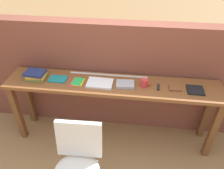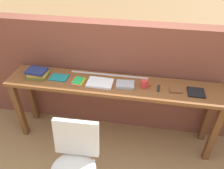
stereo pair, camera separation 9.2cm
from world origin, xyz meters
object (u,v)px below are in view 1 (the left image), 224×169
book_repair_rightmost (195,90)px  pamphlet_pile_colourful (77,82)px  book_open_centre (100,83)px  book_stack_leftmost (36,75)px  mug (144,83)px  chair_white_moulded (78,160)px  leather_journal_brown (175,88)px  multitool_folded (158,87)px  magazine_cycling (58,79)px

book_repair_rightmost → pamphlet_pile_colourful: bearing=-179.4°
book_open_centre → book_repair_rightmost: (1.06, 0.00, -0.00)m
book_stack_leftmost → book_repair_rightmost: book_stack_leftmost is taller
mug → book_open_centre: bearing=-178.0°
chair_white_moulded → leather_journal_brown: size_ratio=6.86×
book_open_centre → mug: (0.50, 0.02, 0.03)m
multitool_folded → leather_journal_brown: size_ratio=0.85×
book_stack_leftmost → multitool_folded: book_stack_leftmost is taller
magazine_cycling → mug: (1.01, -0.01, 0.04)m
mug → book_stack_leftmost: bearing=-179.9°
book_stack_leftmost → mug: bearing=0.1°
magazine_cycling → book_open_centre: (0.51, -0.03, 0.00)m
magazine_cycling → leather_journal_brown: (1.35, -0.02, 0.00)m
book_open_centre → multitool_folded: size_ratio=2.64×
book_stack_leftmost → leather_journal_brown: 1.60m
book_open_centre → magazine_cycling: bearing=178.6°
chair_white_moulded → multitool_folded: multitool_folded is taller
chair_white_moulded → pamphlet_pile_colourful: size_ratio=5.01×
magazine_cycling → multitool_folded: same height
pamphlet_pile_colourful → leather_journal_brown: bearing=0.2°
multitool_folded → pamphlet_pile_colourful: bearing=-179.4°
magazine_cycling → chair_white_moulded: bearing=-62.6°
chair_white_moulded → book_repair_rightmost: (1.15, 0.78, 0.36)m
book_open_centre → book_repair_rightmost: book_open_centre is taller
book_open_centre → book_repair_rightmost: size_ratio=1.63×
chair_white_moulded → magazine_cycling: magazine_cycling is taller
leather_journal_brown → book_repair_rightmost: leather_journal_brown is taller
chair_white_moulded → book_repair_rightmost: bearing=34.2°
book_stack_leftmost → book_repair_rightmost: size_ratio=1.40×
magazine_cycling → book_repair_rightmost: (1.56, -0.03, 0.00)m
mug → multitool_folded: size_ratio=1.00×
book_stack_leftmost → pamphlet_pile_colourful: size_ratio=1.41×
book_stack_leftmost → multitool_folded: 1.42m
pamphlet_pile_colourful → book_stack_leftmost: bearing=178.6°
magazine_cycling → pamphlet_pile_colourful: 0.24m
magazine_cycling → multitool_folded: (1.17, -0.02, 0.00)m
book_stack_leftmost → pamphlet_pile_colourful: (0.50, -0.01, -0.04)m
leather_journal_brown → pamphlet_pile_colourful: bearing=179.0°
multitool_folded → book_repair_rightmost: (0.40, -0.01, 0.00)m
magazine_cycling → leather_journal_brown: leather_journal_brown is taller
chair_white_moulded → book_repair_rightmost: 1.44m
book_open_centre → multitool_folded: 0.66m
magazine_cycling → multitool_folded: 1.17m
pamphlet_pile_colourful → mug: (0.77, 0.02, 0.04)m
book_open_centre → leather_journal_brown: bearing=2.3°
chair_white_moulded → multitool_folded: size_ratio=8.10×
leather_journal_brown → book_stack_leftmost: bearing=178.5°
book_stack_leftmost → mug: book_stack_leftmost is taller
magazine_cycling → book_open_centre: 0.51m
multitool_folded → book_repair_rightmost: book_repair_rightmost is taller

